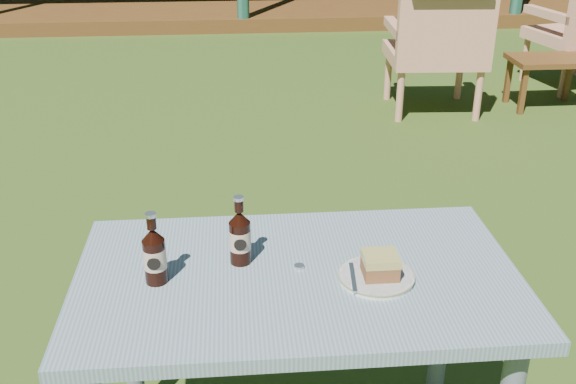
{
  "coord_description": "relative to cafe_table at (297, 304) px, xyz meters",
  "views": [
    {
      "loc": [
        -0.16,
        -3.14,
        1.7
      ],
      "look_at": [
        0.0,
        -1.3,
        0.82
      ],
      "focal_mm": 42.0,
      "sensor_mm": 36.0,
      "label": 1
    }
  ],
  "objects": [
    {
      "name": "ground",
      "position": [
        0.0,
        1.6,
        -0.62
      ],
      "size": [
        80.0,
        80.0,
        0.0
      ],
      "primitive_type": "plane",
      "color": "#334916"
    },
    {
      "name": "cafe_table",
      "position": [
        0.0,
        0.0,
        0.0
      ],
      "size": [
        1.2,
        0.7,
        0.72
      ],
      "color": "slate",
      "rests_on": "ground"
    },
    {
      "name": "plate",
      "position": [
        0.21,
        -0.05,
        0.11
      ],
      "size": [
        0.2,
        0.2,
        0.01
      ],
      "color": "silver",
      "rests_on": "cafe_table"
    },
    {
      "name": "cake_slice",
      "position": [
        0.21,
        -0.05,
        0.15
      ],
      "size": [
        0.09,
        0.09,
        0.06
      ],
      "color": "brown",
      "rests_on": "plate"
    },
    {
      "name": "fork",
      "position": [
        0.14,
        -0.06,
        0.12
      ],
      "size": [
        0.02,
        0.14,
        0.0
      ],
      "primitive_type": "cube",
      "rotation": [
        0.0,
        0.0,
        -0.09
      ],
      "color": "silver",
      "rests_on": "plate"
    },
    {
      "name": "cola_bottle_near",
      "position": [
        -0.15,
        0.07,
        0.18
      ],
      "size": [
        0.06,
        0.06,
        0.2
      ],
      "color": "black",
      "rests_on": "cafe_table"
    },
    {
      "name": "cola_bottle_far",
      "position": [
        -0.37,
        -0.01,
        0.18
      ],
      "size": [
        0.06,
        0.06,
        0.2
      ],
      "color": "black",
      "rests_on": "cafe_table"
    },
    {
      "name": "bottle_cap",
      "position": [
        0.01,
        0.03,
        0.11
      ],
      "size": [
        0.03,
        0.03,
        0.01
      ],
      "primitive_type": "cylinder",
      "color": "silver",
      "rests_on": "cafe_table"
    },
    {
      "name": "armchair_left",
      "position": [
        1.38,
        3.34,
        -0.09
      ],
      "size": [
        0.73,
        0.69,
        0.94
      ],
      "color": "tan",
      "rests_on": "ground"
    },
    {
      "name": "side_table",
      "position": [
        2.3,
        3.41,
        -0.28
      ],
      "size": [
        0.6,
        0.4,
        0.4
      ],
      "color": "#523114",
      "rests_on": "ground"
    }
  ]
}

